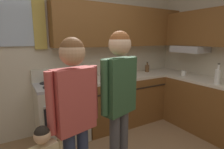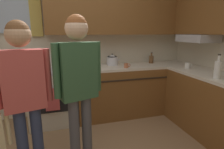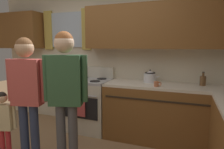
% 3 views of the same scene
% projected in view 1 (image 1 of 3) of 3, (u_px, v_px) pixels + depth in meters
% --- Properties ---
extents(back_wall_unit, '(4.60, 0.42, 2.60)m').
position_uv_depth(back_wall_unit, '(73.00, 43.00, 2.98)').
color(back_wall_unit, beige).
rests_on(back_wall_unit, ground).
extents(kitchen_counter_run, '(2.14, 2.14, 0.90)m').
position_uv_depth(kitchen_counter_run, '(164.00, 101.00, 3.29)').
color(kitchen_counter_run, brown).
rests_on(kitchen_counter_run, ground).
extents(stove_oven, '(0.73, 0.67, 1.10)m').
position_uv_depth(stove_oven, '(61.00, 111.00, 2.79)').
color(stove_oven, beige).
rests_on(stove_oven, ground).
extents(bottle_squat_brown, '(0.08, 0.08, 0.21)m').
position_uv_depth(bottle_squat_brown, '(147.00, 68.00, 3.69)').
color(bottle_squat_brown, brown).
rests_on(bottle_squat_brown, kitchen_counter_run).
extents(bottle_milk_white, '(0.08, 0.08, 0.31)m').
position_uv_depth(bottle_milk_white, '(218.00, 76.00, 2.69)').
color(bottle_milk_white, white).
rests_on(bottle_milk_white, kitchen_counter_run).
extents(cup_terracotta, '(0.11, 0.07, 0.08)m').
position_uv_depth(cup_terracotta, '(132.00, 76.00, 3.11)').
color(cup_terracotta, '#B76642').
rests_on(cup_terracotta, kitchen_counter_run).
extents(mug_ceramic_white, '(0.13, 0.08, 0.09)m').
position_uv_depth(mug_ceramic_white, '(184.00, 73.00, 3.30)').
color(mug_ceramic_white, white).
rests_on(mug_ceramic_white, kitchen_counter_run).
extents(stovetop_kettle, '(0.27, 0.20, 0.21)m').
position_uv_depth(stovetop_kettle, '(115.00, 71.00, 3.30)').
color(stovetop_kettle, silver).
rests_on(stovetop_kettle, kitchen_counter_run).
extents(adult_holding_child, '(0.48, 0.23, 1.58)m').
position_uv_depth(adult_holding_child, '(75.00, 107.00, 1.54)').
color(adult_holding_child, '#2D3856').
rests_on(adult_holding_child, ground).
extents(adult_in_plaid, '(0.49, 0.26, 1.64)m').
position_uv_depth(adult_in_plaid, '(119.00, 92.00, 1.83)').
color(adult_in_plaid, '#4C4C51').
rests_on(adult_in_plaid, ground).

